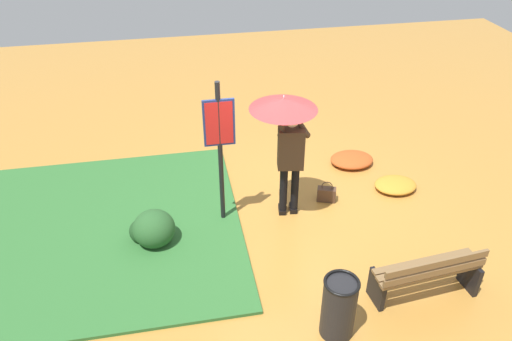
{
  "coord_description": "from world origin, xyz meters",
  "views": [
    {
      "loc": [
        1.65,
        6.04,
        4.89
      ],
      "look_at": [
        0.51,
        0.01,
        0.85
      ],
      "focal_mm": 34.83,
      "sensor_mm": 36.0,
      "label": 1
    }
  ],
  "objects_px": {
    "info_sign_post": "(220,139)",
    "person_with_umbrella": "(287,127)",
    "trash_bin": "(339,307)",
    "handbag": "(326,194)",
    "park_bench": "(428,274)"
  },
  "relations": [
    {
      "from": "person_with_umbrella",
      "to": "handbag",
      "type": "xyz_separation_m",
      "value": [
        -0.77,
        -0.2,
        -1.42
      ]
    },
    {
      "from": "handbag",
      "to": "info_sign_post",
      "type": "bearing_deg",
      "value": 5.91
    },
    {
      "from": "info_sign_post",
      "to": "park_bench",
      "type": "bearing_deg",
      "value": 138.59
    },
    {
      "from": "trash_bin",
      "to": "info_sign_post",
      "type": "bearing_deg",
      "value": -66.14
    },
    {
      "from": "info_sign_post",
      "to": "person_with_umbrella",
      "type": "bearing_deg",
      "value": 178.68
    },
    {
      "from": "park_bench",
      "to": "trash_bin",
      "type": "xyz_separation_m",
      "value": [
        1.28,
        0.31,
        0.02
      ]
    },
    {
      "from": "person_with_umbrella",
      "to": "info_sign_post",
      "type": "bearing_deg",
      "value": -1.32
    },
    {
      "from": "person_with_umbrella",
      "to": "info_sign_post",
      "type": "xyz_separation_m",
      "value": [
        0.95,
        -0.02,
        -0.11
      ]
    },
    {
      "from": "info_sign_post",
      "to": "handbag",
      "type": "relative_size",
      "value": 6.22
    },
    {
      "from": "handbag",
      "to": "park_bench",
      "type": "height_order",
      "value": "park_bench"
    },
    {
      "from": "handbag",
      "to": "person_with_umbrella",
      "type": "bearing_deg",
      "value": 14.66
    },
    {
      "from": "person_with_umbrella",
      "to": "trash_bin",
      "type": "distance_m",
      "value": 2.6
    },
    {
      "from": "park_bench",
      "to": "trash_bin",
      "type": "distance_m",
      "value": 1.31
    },
    {
      "from": "info_sign_post",
      "to": "park_bench",
      "type": "distance_m",
      "value": 3.26
    },
    {
      "from": "handbag",
      "to": "trash_bin",
      "type": "distance_m",
      "value": 2.64
    }
  ]
}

